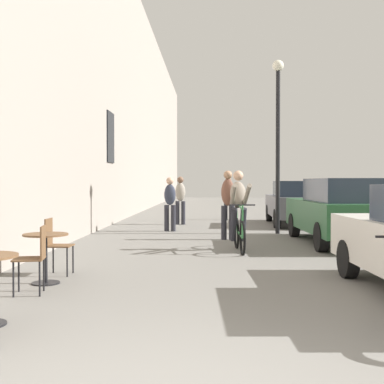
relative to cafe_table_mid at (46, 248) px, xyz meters
name	(u,v)px	position (x,y,z in m)	size (l,w,h in m)	color
building_facade_left	(105,75)	(-1.25, 10.03, 4.63)	(0.54, 68.00, 10.31)	gray
cafe_table_mid	(46,248)	(0.00, 0.00, 0.00)	(0.64, 0.64, 0.72)	black
cafe_chair_mid_toward_street	(35,254)	(0.07, -0.66, 0.00)	(0.44, 0.44, 0.89)	black
cafe_chair_mid_toward_wall	(55,242)	(-0.08, 0.68, 0.00)	(0.38, 0.38, 0.89)	black
cyclist_on_bicycle	(239,213)	(2.98, 3.59, 0.29)	(0.52, 1.76, 1.74)	black
pedestrian_near	(228,201)	(2.82, 5.57, 0.47)	(0.38, 0.29, 1.75)	#26262D
pedestrian_mid	(170,201)	(1.18, 7.67, 0.38)	(0.35, 0.26, 1.61)	#26262D
pedestrian_far	(180,198)	(1.35, 10.04, 0.41)	(0.35, 0.26, 1.65)	#26262D
pedestrian_furthest	(228,196)	(3.07, 12.24, 0.41)	(0.36, 0.27, 1.66)	#26262D
street_lamp	(278,124)	(4.28, 7.11, 2.59)	(0.32, 0.32, 4.90)	black
parked_car_second	(342,210)	(5.47, 4.76, 0.28)	(1.94, 4.39, 1.54)	#23512D
parked_car_third	(297,202)	(5.32, 10.04, 0.25)	(1.88, 4.25, 1.50)	#595960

